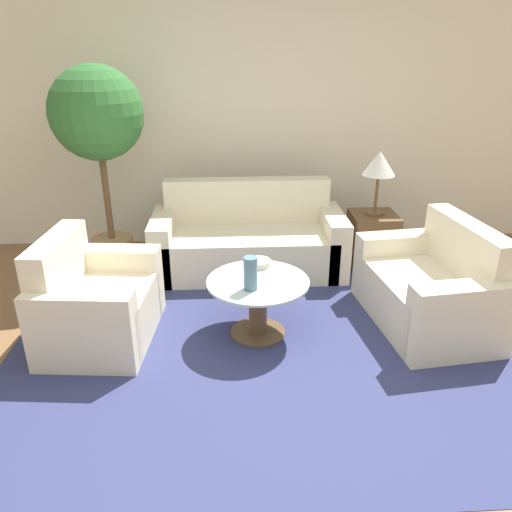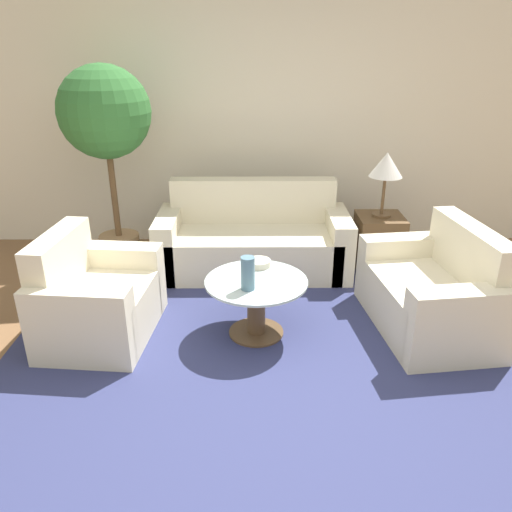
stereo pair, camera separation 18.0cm
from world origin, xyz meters
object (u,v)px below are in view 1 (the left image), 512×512
Objects in this scene: coffee_table at (258,300)px; potted_plant at (98,126)px; armchair at (93,305)px; table_lamp at (379,165)px; bowl at (259,263)px; loveseat at (434,291)px; vase at (251,273)px; sofa_main at (248,241)px.

potted_plant reaches higher than coffee_table.
table_lamp is at bearing -58.32° from armchair.
table_lamp is 1.64m from bowl.
loveseat reaches higher than vase.
bowl reaches higher than coffee_table.
coffee_table is (-1.41, -0.10, 0.02)m from loveseat.
potted_plant is at bearing 177.99° from sofa_main.
coffee_table is 1.25× the size of table_lamp.
bowl is (1.38, -1.03, -0.92)m from potted_plant.
sofa_main is 1.45m from table_lamp.
armchair is at bearing 178.91° from coffee_table.
vase is at bearing -91.75° from sofa_main.
potted_plant is (-0.12, 1.27, 1.13)m from armchair.
potted_plant reaches higher than sofa_main.
sofa_main is 1.42m from vase.
sofa_main is at bearing 88.25° from vase.
loveseat is at bearing -6.50° from bowl.
loveseat is 6.78× the size of bowl.
loveseat is at bearing -82.93° from armchair.
sofa_main is 2.98× the size of table_lamp.
table_lamp reaches higher than loveseat.
table_lamp is 2.48× the size of vase.
sofa_main reaches higher than vase.
bowl is (-1.38, 0.16, 0.21)m from loveseat.
coffee_table is at bearing -95.09° from bowl.
vase reaches higher than coffee_table.
vase is 0.42m from bowl.
bowl is at bearing 78.09° from vase.
loveseat is at bearing -38.77° from sofa_main.
coffee_table is (1.24, -0.02, 0.02)m from armchair.
bowl is (0.08, 0.40, -0.10)m from vase.
coffee_table is at bearing -85.77° from armchair.
table_lamp is (1.22, 1.24, 0.73)m from coffee_table.
armchair is at bearing 172.17° from vase.
sofa_main is at bearing -2.01° from potted_plant.
armchair reaches higher than coffee_table.
loveseat is at bearing -80.87° from table_lamp.
loveseat is 5.16× the size of vase.
potted_plant is at bearing 143.17° from bowl.
coffee_table is at bearing -134.50° from table_lamp.
vase is (-0.06, -0.14, 0.29)m from coffee_table.
sofa_main is 7.41× the size of vase.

